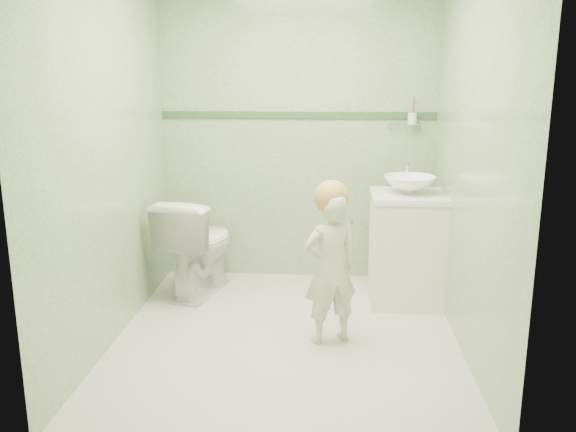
{
  "coord_description": "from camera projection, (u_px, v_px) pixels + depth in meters",
  "views": [
    {
      "loc": [
        0.27,
        -3.64,
        1.7
      ],
      "look_at": [
        0.0,
        0.15,
        0.78
      ],
      "focal_mm": 37.71,
      "sensor_mm": 36.0,
      "label": 1
    }
  ],
  "objects": [
    {
      "name": "hair_cap",
      "position": [
        332.0,
        197.0,
        3.7
      ],
      "size": [
        0.22,
        0.22,
        0.22
      ],
      "primitive_type": "sphere",
      "color": "#BF8949",
      "rests_on": "toddler"
    },
    {
      "name": "vanity",
      "position": [
        406.0,
        250.0,
        4.47
      ],
      "size": [
        0.52,
        0.5,
        0.8
      ],
      "primitive_type": "cube",
      "color": "white",
      "rests_on": "ground"
    },
    {
      "name": "ground",
      "position": [
        286.0,
        337.0,
        3.94
      ],
      "size": [
        2.5,
        2.5,
        0.0
      ],
      "primitive_type": "plane",
      "color": "beige",
      "rests_on": "ground"
    },
    {
      "name": "toilet",
      "position": [
        198.0,
        245.0,
        4.66
      ],
      "size": [
        0.6,
        0.83,
        0.77
      ],
      "primitive_type": "imported",
      "rotation": [
        0.0,
        0.0,
        2.9
      ],
      "color": "white",
      "rests_on": "ground"
    },
    {
      "name": "trim_stripe",
      "position": [
        298.0,
        115.0,
        4.83
      ],
      "size": [
        2.2,
        0.02,
        0.05
      ],
      "primitive_type": "cube",
      "color": "#335433",
      "rests_on": "room_shell"
    },
    {
      "name": "faucet",
      "position": [
        407.0,
        170.0,
        4.51
      ],
      "size": [
        0.03,
        0.13,
        0.18
      ],
      "color": "silver",
      "rests_on": "counter"
    },
    {
      "name": "cup_holder",
      "position": [
        411.0,
        119.0,
        4.72
      ],
      "size": [
        0.26,
        0.07,
        0.21
      ],
      "color": "silver",
      "rests_on": "room_shell"
    },
    {
      "name": "room_shell",
      "position": [
        286.0,
        155.0,
        3.66
      ],
      "size": [
        2.5,
        2.54,
        2.4
      ],
      "color": "gray",
      "rests_on": "ground"
    },
    {
      "name": "counter",
      "position": [
        409.0,
        196.0,
        4.37
      ],
      "size": [
        0.54,
        0.52,
        0.04
      ],
      "primitive_type": "cube",
      "color": "white",
      "rests_on": "vanity"
    },
    {
      "name": "basin",
      "position": [
        410.0,
        185.0,
        4.35
      ],
      "size": [
        0.37,
        0.37,
        0.13
      ],
      "primitive_type": "imported",
      "color": "white",
      "rests_on": "counter"
    },
    {
      "name": "toddler",
      "position": [
        330.0,
        269.0,
        3.78
      ],
      "size": [
        0.42,
        0.36,
        0.97
      ],
      "primitive_type": "imported",
      "rotation": [
        0.0,
        0.0,
        3.55
      ],
      "color": "beige",
      "rests_on": "ground"
    },
    {
      "name": "teal_toothbrush",
      "position": [
        351.0,
        221.0,
        3.62
      ],
      "size": [
        0.1,
        0.14,
        0.08
      ],
      "color": "#128969",
      "rests_on": "toddler"
    }
  ]
}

